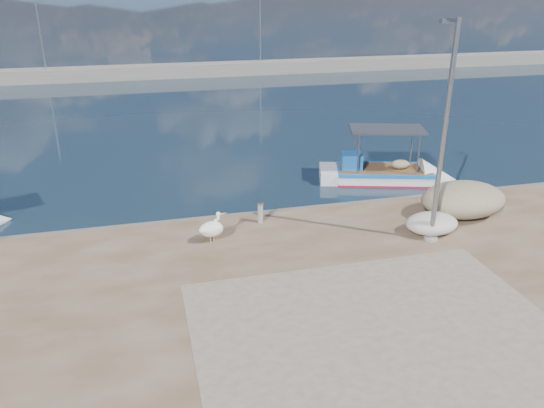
{
  "coord_description": "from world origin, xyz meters",
  "views": [
    {
      "loc": [
        -4.18,
        -12.64,
        8.38
      ],
      "look_at": [
        0.0,
        3.8,
        1.3
      ],
      "focal_mm": 35.0,
      "sensor_mm": 36.0,
      "label": 1
    }
  ],
  "objects_px": {
    "bollard_near": "(260,211)",
    "lamp_post": "(442,144)",
    "boat_right": "(382,176)",
    "pelican": "(212,229)"
  },
  "relations": [
    {
      "from": "lamp_post",
      "to": "bollard_near",
      "type": "relative_size",
      "value": 9.0
    },
    {
      "from": "pelican",
      "to": "lamp_post",
      "type": "xyz_separation_m",
      "value": [
        7.05,
        -1.62,
        2.83
      ]
    },
    {
      "from": "bollard_near",
      "to": "boat_right",
      "type": "bearing_deg",
      "value": 32.09
    },
    {
      "from": "bollard_near",
      "to": "lamp_post",
      "type": "bearing_deg",
      "value": -27.74
    },
    {
      "from": "boat_right",
      "to": "bollard_near",
      "type": "bearing_deg",
      "value": -131.27
    },
    {
      "from": "boat_right",
      "to": "pelican",
      "type": "distance_m",
      "value": 10.12
    },
    {
      "from": "lamp_post",
      "to": "bollard_near",
      "type": "distance_m",
      "value": 6.51
    },
    {
      "from": "pelican",
      "to": "lamp_post",
      "type": "distance_m",
      "value": 7.76
    },
    {
      "from": "boat_right",
      "to": "pelican",
      "type": "height_order",
      "value": "boat_right"
    },
    {
      "from": "lamp_post",
      "to": "bollard_near",
      "type": "bearing_deg",
      "value": 152.26
    }
  ]
}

